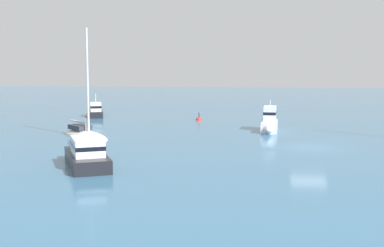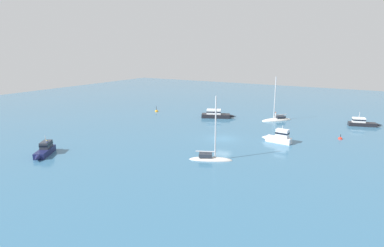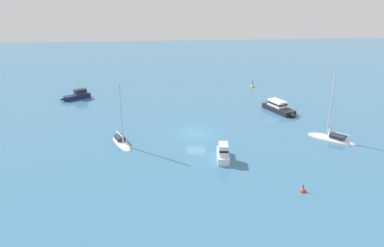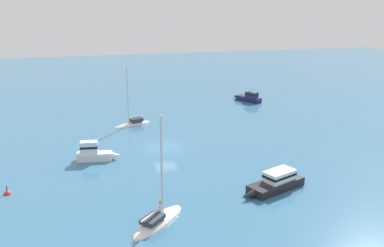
{
  "view_description": "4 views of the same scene",
  "coord_description": "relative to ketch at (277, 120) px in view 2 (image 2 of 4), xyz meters",
  "views": [
    {
      "loc": [
        -4.57,
        -37.48,
        6.22
      ],
      "look_at": [
        -8.98,
        5.73,
        0.9
      ],
      "focal_mm": 49.2,
      "sensor_mm": 36.0,
      "label": 1
    },
    {
      "loc": [
        44.28,
        20.38,
        13.89
      ],
      "look_at": [
        0.37,
        -5.39,
        1.93
      ],
      "focal_mm": 29.84,
      "sensor_mm": 36.0,
      "label": 2
    },
    {
      "loc": [
        4.35,
        49.24,
        20.27
      ],
      "look_at": [
        0.4,
        -1.5,
        0.86
      ],
      "focal_mm": 36.77,
      "sensor_mm": 36.0,
      "label": 3
    },
    {
      "loc": [
        -48.98,
        8.16,
        17.7
      ],
      "look_at": [
        -0.21,
        -3.19,
        2.72
      ],
      "focal_mm": 41.81,
      "sensor_mm": 36.0,
      "label": 4
    }
  ],
  "objects": [
    {
      "name": "ketch_1",
      "position": [
        27.27,
        -0.8,
        0.05
      ],
      "size": [
        3.62,
        5.62,
        8.66
      ],
      "rotation": [
        0.0,
        0.0,
        2.0
      ],
      "color": "silver",
      "rests_on": "ground"
    },
    {
      "name": "cabin_cruiser",
      "position": [
        -3.36,
        14.88,
        0.45
      ],
      "size": [
        2.74,
        5.9,
        2.53
      ],
      "rotation": [
        0.0,
        0.0,
        1.87
      ],
      "color": "black",
      "rests_on": "ground"
    },
    {
      "name": "cabin_cruiser_1",
      "position": [
        36.67,
        -20.9,
        0.5
      ],
      "size": [
        5.11,
        3.89,
        2.51
      ],
      "rotation": [
        0.0,
        0.0,
        0.59
      ],
      "color": "#191E4C",
      "rests_on": "ground"
    },
    {
      "name": "powerboat",
      "position": [
        15.06,
        4.57,
        0.68
      ],
      "size": [
        1.64,
        4.73,
        2.7
      ],
      "rotation": [
        0.0,
        0.0,
        4.62
      ],
      "color": "white",
      "rests_on": "ground"
    },
    {
      "name": "launch",
      "position": [
        3.75,
        -11.58,
        0.54
      ],
      "size": [
        4.23,
        7.08,
        1.73
      ],
      "rotation": [
        0.0,
        0.0,
        2.0
      ],
      "color": "black",
      "rests_on": "ground"
    },
    {
      "name": "ketch",
      "position": [
        0.0,
        0.0,
        0.0
      ],
      "size": [
        5.84,
        5.63,
        9.19
      ],
      "rotation": [
        0.0,
        0.0,
        5.53
      ],
      "color": "silver",
      "rests_on": "ground"
    },
    {
      "name": "ground_plane",
      "position": [
        17.54,
        -3.61,
        -0.16
      ],
      "size": [
        160.0,
        160.0,
        0.0
      ],
      "primitive_type": "plane",
      "color": "teal"
    },
    {
      "name": "mooring_buoy",
      "position": [
        4.68,
        -26.11,
        -0.15
      ],
      "size": [
        0.75,
        0.75,
        1.62
      ],
      "color": "orange",
      "rests_on": "ground"
    },
    {
      "name": "channel_buoy",
      "position": [
        8.22,
        12.47,
        -0.16
      ],
      "size": [
        0.66,
        0.66,
        1.1
      ],
      "color": "red",
      "rests_on": "ground"
    }
  ]
}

